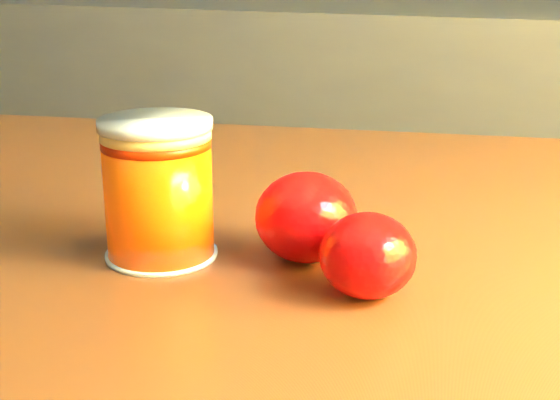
% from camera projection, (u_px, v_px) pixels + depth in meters
% --- Properties ---
extents(kitchen_counter, '(3.15, 0.60, 0.90)m').
position_uv_depth(kitchen_counter, '(182.00, 169.00, 2.13)').
color(kitchen_counter, '#4D4C51').
rests_on(kitchen_counter, ground).
extents(table, '(1.20, 0.93, 0.81)m').
position_uv_depth(table, '(307.00, 358.00, 0.63)').
color(table, brown).
rests_on(table, ground).
extents(juice_glass, '(0.08, 0.08, 0.10)m').
position_uv_depth(juice_glass, '(159.00, 190.00, 0.55)').
color(juice_glass, '#FE4A05').
rests_on(juice_glass, table).
extents(orange_front, '(0.07, 0.07, 0.05)m').
position_uv_depth(orange_front, '(368.00, 255.00, 0.49)').
color(orange_front, '#F50B04').
rests_on(orange_front, table).
extents(orange_back, '(0.10, 0.10, 0.06)m').
position_uv_depth(orange_back, '(306.00, 217.00, 0.55)').
color(orange_back, '#F50B04').
rests_on(orange_back, table).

